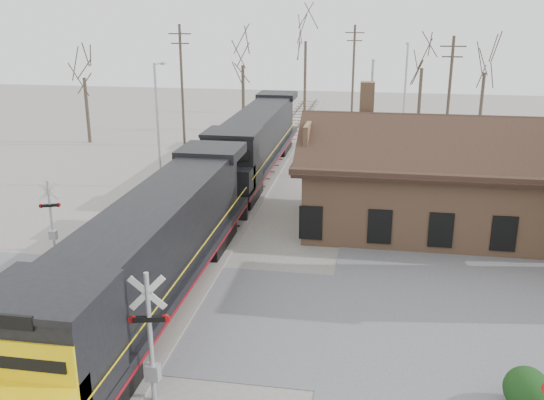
% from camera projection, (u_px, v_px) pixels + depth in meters
% --- Properties ---
extents(ground, '(140.00, 140.00, 0.00)m').
position_uv_depth(ground, '(156.00, 309.00, 24.90)').
color(ground, gray).
rests_on(ground, ground).
extents(road, '(60.00, 9.00, 0.03)m').
position_uv_depth(road, '(156.00, 309.00, 24.90)').
color(road, '#59595E').
rests_on(road, ground).
extents(track_main, '(3.40, 90.00, 0.24)m').
position_uv_depth(track_main, '(237.00, 200.00, 38.98)').
color(track_main, gray).
rests_on(track_main, ground).
extents(track_siding, '(3.40, 90.00, 0.24)m').
position_uv_depth(track_siding, '(170.00, 196.00, 39.70)').
color(track_siding, gray).
rests_on(track_siding, ground).
extents(depot, '(15.20, 9.31, 7.90)m').
position_uv_depth(depot, '(435.00, 186.00, 33.54)').
color(depot, '#9E7251').
rests_on(depot, ground).
extents(locomotive_lead, '(3.24, 21.68, 4.82)m').
position_uv_depth(locomotive_lead, '(146.00, 259.00, 23.47)').
color(locomotive_lead, black).
rests_on(locomotive_lead, ground).
extents(locomotive_trailing, '(3.24, 21.68, 4.56)m').
position_uv_depth(locomotive_trailing, '(255.00, 142.00, 44.10)').
color(locomotive_trailing, black).
rests_on(locomotive_trailing, ground).
extents(crossbuck_near, '(1.23, 0.37, 4.38)m').
position_uv_depth(crossbuck_near, '(151.00, 343.00, 18.56)').
color(crossbuck_near, '#A5A8AD').
rests_on(crossbuck_near, ground).
extents(crossbuck_far, '(1.02, 0.45, 3.72)m').
position_uv_depth(crossbuck_far, '(51.00, 218.00, 30.46)').
color(crossbuck_far, '#A5A8AD').
rests_on(crossbuck_far, ground).
extents(hedge_a, '(1.37, 1.37, 1.37)m').
position_uv_depth(hedge_a, '(526.00, 389.00, 18.56)').
color(hedge_a, black).
rests_on(hedge_a, ground).
extents(streetlight_a, '(0.25, 2.04, 8.42)m').
position_uv_depth(streetlight_a, '(158.00, 118.00, 40.78)').
color(streetlight_a, '#A5A8AD').
rests_on(streetlight_a, ground).
extents(streetlight_b, '(0.25, 2.04, 8.43)m').
position_uv_depth(streetlight_b, '(371.00, 112.00, 43.39)').
color(streetlight_b, '#A5A8AD').
rests_on(streetlight_b, ground).
extents(streetlight_c, '(0.25, 2.04, 9.03)m').
position_uv_depth(streetlight_c, '(405.00, 89.00, 53.36)').
color(streetlight_c, '#A5A8AD').
rests_on(streetlight_c, ground).
extents(utility_pole_a, '(2.00, 0.24, 10.55)m').
position_uv_depth(utility_pole_a, '(182.00, 84.00, 52.95)').
color(utility_pole_a, '#382D23').
rests_on(utility_pole_a, ground).
extents(utility_pole_b, '(2.00, 0.24, 10.23)m').
position_uv_depth(utility_pole_b, '(353.00, 73.00, 63.78)').
color(utility_pole_b, '#382D23').
rests_on(utility_pole_b, ground).
extents(utility_pole_c, '(2.00, 0.24, 9.80)m').
position_uv_depth(utility_pole_c, '(449.00, 96.00, 48.40)').
color(utility_pole_c, '#382D23').
rests_on(utility_pole_c, ground).
extents(tree_a, '(3.93, 3.93, 9.63)m').
position_uv_depth(tree_a, '(83.00, 67.00, 53.95)').
color(tree_a, '#382D23').
rests_on(tree_a, ground).
extents(tree_b, '(4.31, 4.31, 10.56)m').
position_uv_depth(tree_b, '(243.00, 54.00, 59.40)').
color(tree_b, '#382D23').
rests_on(tree_b, ground).
extents(tree_c, '(5.50, 5.50, 13.47)m').
position_uv_depth(tree_c, '(306.00, 29.00, 68.97)').
color(tree_c, '#382D23').
rests_on(tree_c, ground).
extents(tree_d, '(4.26, 4.26, 10.43)m').
position_uv_depth(tree_d, '(423.00, 57.00, 57.40)').
color(tree_d, '#382D23').
rests_on(tree_d, ground).
extents(tree_e, '(3.95, 3.95, 9.68)m').
position_uv_depth(tree_e, '(486.00, 62.00, 57.89)').
color(tree_e, '#382D23').
rests_on(tree_e, ground).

